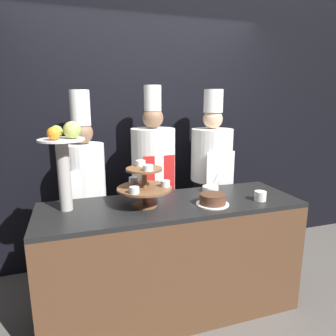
% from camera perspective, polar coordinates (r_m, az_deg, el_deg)
% --- Properties ---
extents(wall_back, '(10.00, 0.06, 2.80)m').
position_cam_1_polar(wall_back, '(3.12, -5.05, 7.51)').
color(wall_back, black).
rests_on(wall_back, ground_plane).
extents(buffet_counter, '(1.98, 0.64, 0.92)m').
position_cam_1_polar(buffet_counter, '(2.48, 0.74, -16.74)').
color(buffet_counter, brown).
rests_on(buffet_counter, ground_plane).
extents(tiered_stand, '(0.40, 0.40, 0.33)m').
position_cam_1_polar(tiered_stand, '(2.18, -4.51, -3.06)').
color(tiered_stand, brown).
rests_on(tiered_stand, buffet_counter).
extents(fruit_pedestal, '(0.31, 0.31, 0.63)m').
position_cam_1_polar(fruit_pedestal, '(2.16, -19.22, 2.53)').
color(fruit_pedestal, '#B2ADA8').
rests_on(fruit_pedestal, buffet_counter).
extents(cake_round, '(0.25, 0.25, 0.08)m').
position_cam_1_polar(cake_round, '(2.26, 8.49, -5.98)').
color(cake_round, white).
rests_on(cake_round, buffet_counter).
extents(cup_white, '(0.09, 0.09, 0.07)m').
position_cam_1_polar(cup_white, '(2.44, 17.18, -5.10)').
color(cup_white, white).
rests_on(cup_white, buffet_counter).
extents(serving_bowl_far, '(0.14, 0.14, 0.15)m').
position_cam_1_polar(serving_bowl_far, '(2.58, 8.09, -3.96)').
color(serving_bowl_far, white).
rests_on(serving_bowl_far, buffet_counter).
extents(chef_left, '(0.36, 0.36, 1.77)m').
position_cam_1_polar(chef_left, '(2.75, -15.50, -3.50)').
color(chef_left, '#28282D').
rests_on(chef_left, ground_plane).
extents(chef_center_left, '(0.41, 0.41, 1.81)m').
position_cam_1_polar(chef_center_left, '(2.83, -2.77, -1.75)').
color(chef_center_left, '#38332D').
rests_on(chef_center_left, ground_plane).
extents(chef_center_right, '(0.41, 0.41, 1.78)m').
position_cam_1_polar(chef_center_right, '(3.03, 8.21, -0.85)').
color(chef_center_right, black).
rests_on(chef_center_right, ground_plane).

